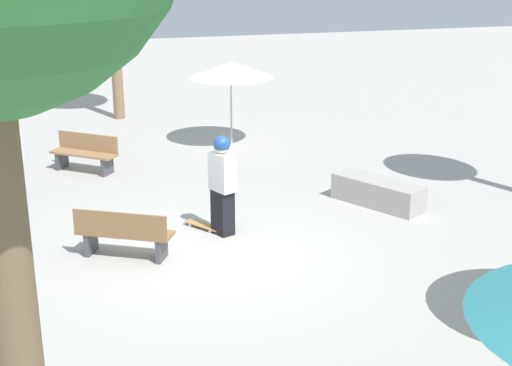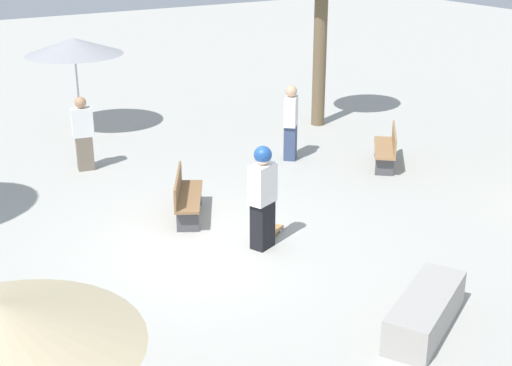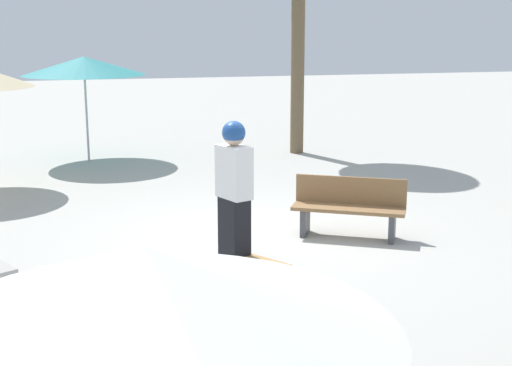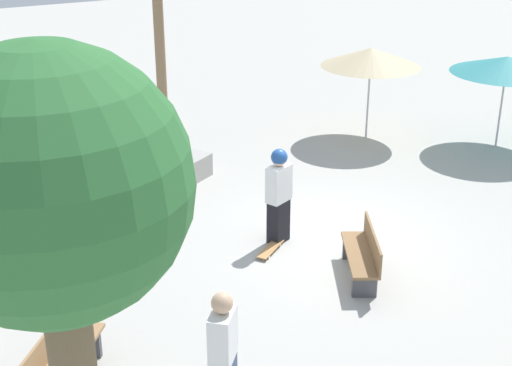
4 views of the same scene
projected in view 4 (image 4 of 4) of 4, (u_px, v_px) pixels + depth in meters
ground_plane at (329, 238)px, 13.33m from camera, size 60.00×60.00×0.00m
skater_main at (279, 193)px, 12.86m from camera, size 0.55×0.43×1.82m
skateboard at (270, 249)px, 12.83m from camera, size 0.77×0.62×0.07m
concrete_ledge at (177, 175)px, 15.53m from camera, size 1.94×1.45×0.52m
bench_near at (63, 357)px, 9.32m from camera, size 1.36×1.51×0.85m
bench_far at (363, 254)px, 11.87m from camera, size 1.16×1.61×0.85m
shade_umbrella_tan at (371, 57)px, 17.74m from camera, size 2.50×2.50×2.35m
shade_umbrella_teal at (507, 65)px, 17.10m from camera, size 2.67×2.67×2.30m
palm_tree_left at (54, 205)px, 4.73m from camera, size 1.92×1.92×5.29m
bystander_watching at (223, 355)px, 8.64m from camera, size 0.51×0.53×1.74m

